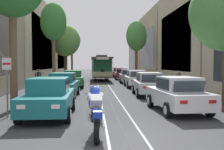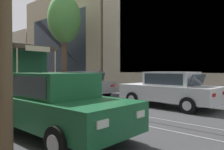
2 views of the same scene
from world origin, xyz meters
The scene contains 10 objects.
ground_plane centered at (0.00, 21.77, 0.00)m, with size 160.00×160.00×0.00m, color #38383A.
trolley_track_rails centered at (0.00, 25.22, 0.00)m, with size 1.14×62.44×0.01m.
building_facade_right centered at (9.38, 25.22, 4.32)m, with size 4.94×54.14×9.94m.
parked_car_green_mid_left centered at (-2.85, 16.83, 0.80)m, with size 2.07×4.39×1.58m.
parked_car_white_mid_right centered at (2.96, 16.78, 0.80)m, with size 2.06×4.39×1.58m.
parked_car_grey_fourth_right centered at (2.96, 22.79, 0.80)m, with size 2.14×4.42×1.58m.
parked_car_maroon_fifth_right centered at (2.93, 29.23, 0.80)m, with size 2.07×4.39×1.58m.
parked_car_maroon_sixth_right centered at (2.99, 35.76, 0.80)m, with size 2.08×4.40×1.58m.
street_tree_kerb_right_second centered at (4.69, 27.26, 5.83)m, with size 2.73×2.65×7.91m.
cable_car_trolley centered at (0.00, 27.85, 1.66)m, with size 2.68×9.15×3.28m.
Camera 2 is at (-5.92, 12.01, 1.65)m, focal length 35.11 mm.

